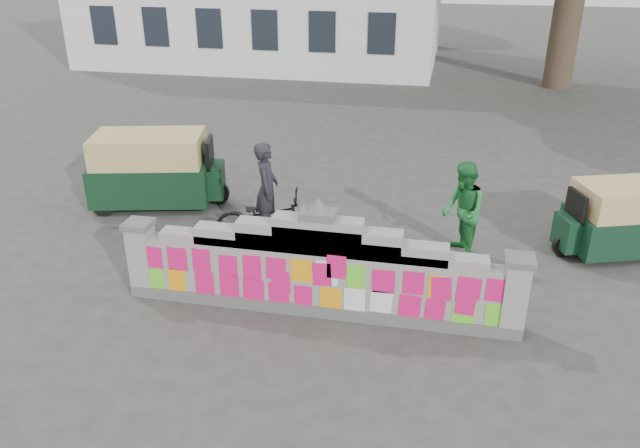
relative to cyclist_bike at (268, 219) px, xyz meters
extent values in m
plane|color=#383533|center=(1.47, -2.19, -0.54)|extent=(100.00, 100.00, 0.00)
cube|color=#4C4C49|center=(1.47, -2.19, -0.44)|extent=(6.40, 0.42, 0.20)
cube|color=gray|center=(1.47, -2.19, 0.06)|extent=(6.40, 0.32, 1.00)
cube|color=gray|center=(1.47, -2.19, 0.63)|extent=(5.20, 0.32, 0.14)
cube|color=gray|center=(1.47, -2.19, 0.70)|extent=(4.00, 0.32, 0.28)
cube|color=gray|center=(1.47, -2.19, 0.78)|extent=(2.60, 0.32, 0.44)
cube|color=gray|center=(1.47, -2.19, 0.85)|extent=(1.40, 0.32, 0.58)
cube|color=#4C4C49|center=(1.47, -2.19, 1.20)|extent=(0.55, 0.36, 0.12)
cone|color=#4C4C49|center=(1.47, -2.19, 1.36)|extent=(0.36, 0.36, 0.22)
cube|color=gray|center=(-1.55, -2.19, 0.08)|extent=(0.36, 0.40, 1.24)
cube|color=#4C4C49|center=(-1.55, -2.19, 0.74)|extent=(0.44, 0.44, 0.10)
cube|color=gray|center=(4.49, -2.19, 0.08)|extent=(0.36, 0.40, 1.24)
cube|color=#4C4C49|center=(4.49, -2.19, 0.74)|extent=(0.44, 0.44, 0.10)
cylinder|color=#38281E|center=(7.47, 15.81, 2.46)|extent=(1.10, 1.10, 6.00)
imported|color=black|center=(0.00, 0.00, 0.00)|extent=(2.17, 1.08, 1.09)
imported|color=black|center=(0.00, 0.00, 0.38)|extent=(0.55, 0.74, 1.84)
imported|color=#207732|center=(3.70, 0.27, 0.38)|extent=(0.93, 1.07, 1.86)
cube|color=black|center=(-3.09, 1.38, 0.04)|extent=(2.81, 1.94, 0.85)
cube|color=tan|center=(-3.09, 1.38, 0.79)|extent=(2.59, 1.84, 0.64)
cube|color=black|center=(-1.79, 1.69, 0.04)|extent=(0.69, 0.85, 0.75)
cube|color=black|center=(-1.79, 1.69, 0.68)|extent=(0.26, 0.74, 0.64)
cylinder|color=black|center=(-1.69, 1.71, -0.28)|extent=(0.55, 0.25, 0.53)
cylinder|color=black|center=(-3.88, 0.58, -0.28)|extent=(0.55, 0.25, 0.53)
cylinder|color=black|center=(-4.16, 1.72, -0.28)|extent=(0.55, 0.25, 0.53)
cube|color=#10301E|center=(6.81, 1.05, -0.05)|extent=(2.43, 1.82, 0.72)
cube|color=tan|center=(6.81, 1.05, 0.58)|extent=(2.25, 1.72, 0.54)
cube|color=#10301E|center=(5.74, 0.68, -0.05)|extent=(0.63, 0.75, 0.63)
cube|color=black|center=(5.74, 0.68, 0.49)|extent=(0.28, 0.62, 0.54)
cylinder|color=black|center=(5.66, 0.65, -0.32)|extent=(0.46, 0.25, 0.45)
camera|label=1|loc=(3.25, -10.64, 5.08)|focal=35.00mm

